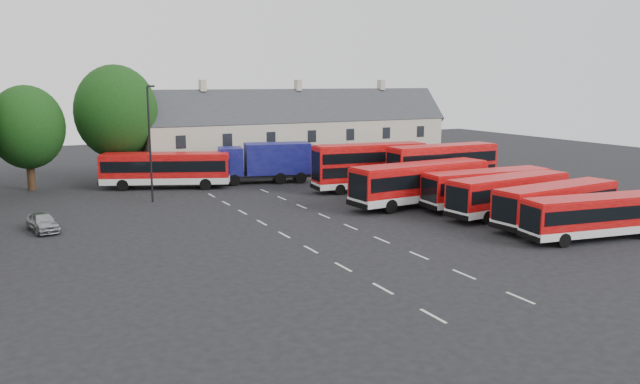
# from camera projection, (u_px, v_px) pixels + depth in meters

# --- Properties ---
(ground) EXTENTS (140.00, 140.00, 0.00)m
(ground) POSITION_uv_depth(u_px,v_px,m) (297.00, 242.00, 39.04)
(ground) COLOR black
(ground) RESTS_ON ground
(lane_markings) EXTENTS (5.15, 33.80, 0.01)m
(lane_markings) POSITION_uv_depth(u_px,v_px,m) (318.00, 231.00, 41.91)
(lane_markings) COLOR beige
(lane_markings) RESTS_ON ground
(terrace_houses) EXTENTS (35.70, 7.13, 10.06)m
(terrace_houses) POSITION_uv_depth(u_px,v_px,m) (298.00, 135.00, 70.93)
(terrace_houses) COLOR beige
(terrace_houses) RESTS_ON ground
(bus_row_a) EXTENTS (10.07, 3.63, 2.79)m
(bus_row_a) POSITION_uv_depth(u_px,v_px,m) (596.00, 214.00, 39.35)
(bus_row_a) COLOR silver
(bus_row_a) RESTS_ON ground
(bus_row_b) EXTENTS (10.57, 3.35, 2.94)m
(bus_row_b) POSITION_uv_depth(u_px,v_px,m) (556.00, 202.00, 42.82)
(bus_row_b) COLOR silver
(bus_row_b) RESTS_ON ground
(bus_row_c) EXTENTS (10.87, 3.53, 3.02)m
(bus_row_c) POSITION_uv_depth(u_px,v_px,m) (509.00, 192.00, 46.26)
(bus_row_c) COLOR silver
(bus_row_c) RESTS_ON ground
(bus_row_d) EXTENTS (10.86, 3.12, 3.03)m
(bus_row_d) POSITION_uv_depth(u_px,v_px,m) (487.00, 186.00, 48.96)
(bus_row_d) COLOR silver
(bus_row_d) RESTS_ON ground
(bus_row_e) EXTENTS (12.34, 3.69, 3.44)m
(bus_row_e) POSITION_uv_depth(u_px,v_px,m) (420.00, 180.00, 50.00)
(bus_row_e) COLOR silver
(bus_row_e) RESTS_ON ground
(bus_dd_south) EXTENTS (10.53, 2.46, 4.32)m
(bus_dd_south) POSITION_uv_depth(u_px,v_px,m) (442.00, 166.00, 55.80)
(bus_dd_south) COLOR silver
(bus_dd_south) RESTS_ON ground
(bus_dd_north) EXTENTS (10.68, 3.55, 4.30)m
(bus_dd_north) POSITION_uv_depth(u_px,v_px,m) (370.00, 164.00, 56.85)
(bus_dd_north) COLOR silver
(bus_dd_north) RESTS_ON ground
(bus_north) EXTENTS (11.85, 6.98, 3.32)m
(bus_north) POSITION_uv_depth(u_px,v_px,m) (166.00, 167.00, 58.16)
(bus_north) COLOR silver
(bus_north) RESTS_ON ground
(box_truck) EXTENTS (9.31, 4.80, 3.90)m
(box_truck) POSITION_uv_depth(u_px,v_px,m) (266.00, 161.00, 61.39)
(box_truck) COLOR black
(box_truck) RESTS_ON ground
(silver_car) EXTENTS (2.24, 4.00, 1.29)m
(silver_car) POSITION_uv_depth(u_px,v_px,m) (43.00, 222.00, 41.65)
(silver_car) COLOR #9C9EA3
(silver_car) RESTS_ON ground
(lamppost) EXTENTS (0.66, 0.28, 9.60)m
(lamppost) POSITION_uv_depth(u_px,v_px,m) (150.00, 141.00, 51.05)
(lamppost) COLOR black
(lamppost) RESTS_ON ground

